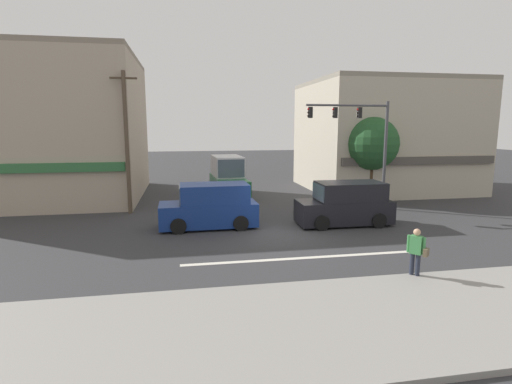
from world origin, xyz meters
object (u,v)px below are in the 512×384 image
van_crossing_leftbound (346,205)px  utility_pole_near_left (127,141)px  traffic_light_mast (365,135)px  van_crossing_center (210,207)px  pedestrian_foreground_with_bag (417,251)px  street_tree (372,144)px  box_truck_crossing_rightbound (228,178)px

van_crossing_leftbound → utility_pole_near_left: bearing=157.0°
traffic_light_mast → van_crossing_leftbound: (-2.37, -3.21, -3.30)m
van_crossing_center → pedestrian_foreground_with_bag: bearing=-52.8°
traffic_light_mast → van_crossing_leftbound: traffic_light_mast is taller
street_tree → van_crossing_center: street_tree is taller
street_tree → box_truck_crossing_rightbound: size_ratio=0.95×
utility_pole_near_left → traffic_light_mast: 13.25m
traffic_light_mast → box_truck_crossing_rightbound: size_ratio=1.09×
pedestrian_foreground_with_bag → traffic_light_mast: bearing=73.7°
van_crossing_center → box_truck_crossing_rightbound: (1.81, 8.52, 0.25)m
utility_pole_near_left → van_crossing_leftbound: utility_pole_near_left is taller
street_tree → box_truck_crossing_rightbound: 9.81m
street_tree → pedestrian_foreground_with_bag: (-4.66, -12.70, -2.75)m
utility_pole_near_left → pedestrian_foreground_with_bag: utility_pole_near_left is taller
street_tree → van_crossing_leftbound: (-3.98, -5.50, -2.69)m
box_truck_crossing_rightbound → van_crossing_leftbound: bearing=-62.4°
street_tree → utility_pole_near_left: size_ratio=0.70×
street_tree → utility_pole_near_left: bearing=-176.4°
utility_pole_near_left → pedestrian_foreground_with_bag: bearing=-49.3°
utility_pole_near_left → pedestrian_foreground_with_bag: (10.13, -11.78, -3.06)m
utility_pole_near_left → box_truck_crossing_rightbound: utility_pole_near_left is taller
street_tree → van_crossing_leftbound: bearing=-125.9°
utility_pole_near_left → van_crossing_center: 6.51m
van_crossing_leftbound → box_truck_crossing_rightbound: bearing=117.6°
van_crossing_leftbound → van_crossing_center: bearing=174.6°
utility_pole_near_left → pedestrian_foreground_with_bag: size_ratio=4.62×
van_crossing_leftbound → box_truck_crossing_rightbound: box_truck_crossing_rightbound is taller
street_tree → traffic_light_mast: traffic_light_mast is taller
van_crossing_center → traffic_light_mast: bearing=16.1°
van_crossing_center → box_truck_crossing_rightbound: bearing=78.0°
van_crossing_center → street_tree: bearing=24.7°
traffic_light_mast → pedestrian_foreground_with_bag: (-3.05, -10.41, -3.35)m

